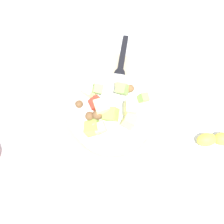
{
  "coord_description": "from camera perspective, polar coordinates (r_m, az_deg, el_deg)",
  "views": [
    {
      "loc": [
        -0.33,
        -0.09,
        0.69
      ],
      "look_at": [
        0.01,
        0.01,
        0.05
      ],
      "focal_mm": 43.32,
      "sensor_mm": 36.0,
      "label": 1
    }
  ],
  "objects": [
    {
      "name": "ground_plane",
      "position": [
        0.78,
        0.21,
        -2.68
      ],
      "size": [
        2.4,
        2.4,
        0.0
      ],
      "primitive_type": "plane",
      "color": "silver"
    },
    {
      "name": "placemat",
      "position": [
        0.77,
        0.21,
        -2.58
      ],
      "size": [
        0.51,
        0.35,
        0.01
      ],
      "primitive_type": "cube",
      "color": "tan",
      "rests_on": "ground_plane"
    },
    {
      "name": "salad_bowl",
      "position": [
        0.74,
        -0.08,
        -0.18
      ],
      "size": [
        0.24,
        0.24,
        0.12
      ],
      "color": "white",
      "rests_on": "placemat"
    },
    {
      "name": "serving_spoon",
      "position": [
        0.88,
        1.89,
        9.76
      ],
      "size": [
        0.2,
        0.05,
        0.01
      ],
      "color": "black",
      "rests_on": "placemat"
    },
    {
      "name": "banana_whole",
      "position": [
        0.8,
        22.51,
        -5.5
      ],
      "size": [
        0.07,
        0.15,
        0.04
      ],
      "color": "yellow",
      "rests_on": "ground_plane"
    }
  ]
}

